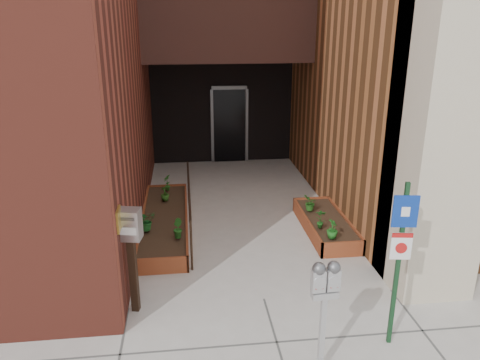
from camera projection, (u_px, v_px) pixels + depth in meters
name	position (u px, v px, depth m)	size (l,w,h in m)	color
ground	(264.00, 299.00, 7.02)	(80.00, 80.00, 0.00)	#9E9991
planter_left	(165.00, 222.00, 9.33)	(0.90, 3.60, 0.30)	maroon
planter_right	(325.00, 225.00, 9.22)	(0.80, 2.20, 0.30)	maroon
handrail	(189.00, 193.00, 9.14)	(0.04, 3.34, 0.90)	black
parking_meter	(325.00, 288.00, 5.23)	(0.33, 0.16, 1.46)	#AFB0B2
sign_post	(400.00, 249.00, 5.64)	(0.30, 0.09, 2.21)	#14381D
payment_dropbox	(130.00, 239.00, 6.40)	(0.35, 0.29, 1.57)	black
shrub_left_a	(146.00, 221.00, 8.56)	(0.33, 0.33, 0.37)	#1A5C20
shrub_left_b	(177.00, 228.00, 8.27)	(0.19, 0.19, 0.35)	#1D5418
shrub_left_c	(165.00, 193.00, 9.96)	(0.18, 0.18, 0.32)	#255217
shrub_left_d	(167.00, 182.00, 10.55)	(0.19, 0.19, 0.37)	#22621C
shrub_right_a	(332.00, 229.00, 8.25)	(0.19, 0.19, 0.35)	#1D601B
shrub_right_b	(321.00, 219.00, 8.64)	(0.20, 0.20, 0.37)	#1A5618
shrub_right_c	(310.00, 203.00, 9.43)	(0.29, 0.29, 0.32)	#225B1A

